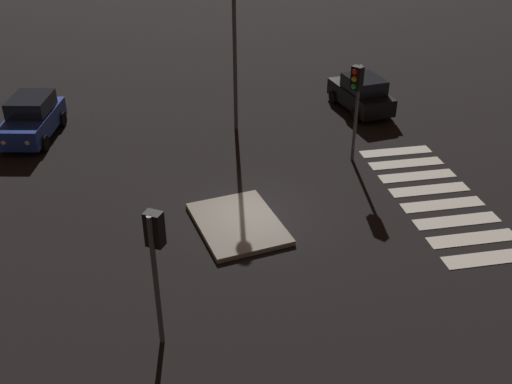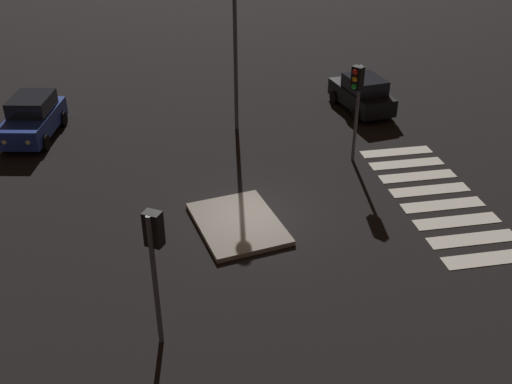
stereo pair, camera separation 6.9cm
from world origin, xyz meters
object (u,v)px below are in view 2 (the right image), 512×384
Objects in this scene: traffic_island at (238,224)px; traffic_light_east at (357,91)px; car_blue at (33,118)px; car_black at (362,94)px; street_lamp at (235,17)px; traffic_light_west at (155,246)px.

traffic_island is 0.99× the size of traffic_light_east.
car_blue is (9.21, 8.15, 0.85)m from traffic_island.
traffic_island is 12.32m from car_blue.
car_black is 0.56× the size of street_lamp.
car_blue is at bearing 41.51° from traffic_island.
traffic_light_west reaches higher than traffic_island.
car_black is 1.03× the size of traffic_light_east.
car_blue is 1.06× the size of car_black.
traffic_light_east is 1.04× the size of traffic_light_west.
car_blue is 16.06m from car_black.
traffic_light_east reaches higher than traffic_island.
traffic_light_west is at bearing 150.85° from traffic_island.
traffic_light_west is (-14.69, 10.79, 2.20)m from car_black.
traffic_light_east reaches higher than traffic_light_west.
car_blue reaches higher than car_black.
traffic_light_west is (-5.16, 2.88, 3.00)m from traffic_island.
car_black is (0.33, -16.06, -0.05)m from car_blue.
car_blue is 1.14× the size of traffic_light_west.
traffic_light_west is (-14.37, -5.27, 2.15)m from car_blue.
street_lamp is (4.28, 4.32, 2.12)m from traffic_light_east.
traffic_light_east is (-5.10, -13.72, 2.27)m from car_blue.
car_blue is 15.45m from traffic_light_west.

